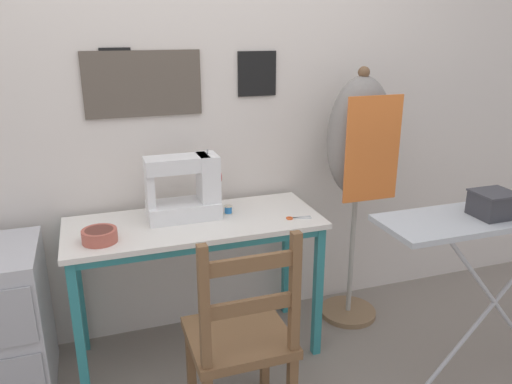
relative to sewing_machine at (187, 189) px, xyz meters
The scene contains 11 objects.
ground_plane 0.92m from the sewing_machine, 86.54° to the right, with size 14.00×14.00×0.00m, color gray.
wall_back 0.48m from the sewing_machine, 85.96° to the left, with size 10.00×0.07×2.55m.
sewing_table 0.25m from the sewing_machine, 75.32° to the right, with size 1.21×0.50×0.73m.
sewing_machine is the anchor object (origin of this frame).
fabric_bowl 0.46m from the sewing_machine, 158.38° to the right, with size 0.15×0.15×0.06m.
scissors 0.53m from the sewing_machine, 20.76° to the right, with size 0.12×0.06×0.01m.
thread_spool_near_machine 0.23m from the sewing_machine, ahead, with size 0.04×0.04×0.04m.
wooden_chair 0.77m from the sewing_machine, 83.44° to the right, with size 0.40×0.38×0.92m.
dress_form 0.93m from the sewing_machine, ahead, with size 0.36×0.32×1.42m.
ironing_board 1.44m from the sewing_machine, 29.59° to the right, with size 1.19×0.31×0.87m.
storage_box 1.34m from the sewing_machine, 33.18° to the right, with size 0.16×0.15×0.11m.
Camera 1 is at (-0.43, -1.93, 1.61)m, focal length 35.00 mm.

